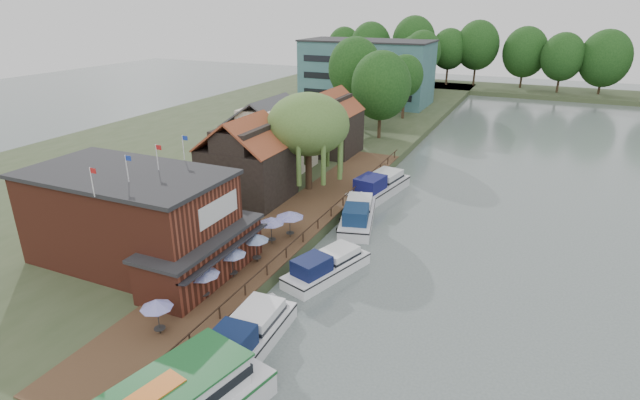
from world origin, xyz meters
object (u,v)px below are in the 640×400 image
at_px(cottage_c, 330,122).
at_px(cruiser_0, 246,333).
at_px(umbrella_2, 232,263).
at_px(cruiser_1, 327,263).
at_px(cottage_b, 270,134).
at_px(willow, 308,143).
at_px(umbrella_1, 204,283).
at_px(umbrella_0, 158,317).
at_px(umbrella_4, 271,230).
at_px(cruiser_2, 358,212).
at_px(cruiser_3, 379,183).
at_px(pub, 151,221).
at_px(hotel_block, 367,72).
at_px(umbrella_5, 290,224).
at_px(umbrella_3, 256,248).
at_px(cottage_a, 247,159).

distance_m(cottage_c, cruiser_0, 40.53).
distance_m(umbrella_2, cruiser_1, 7.30).
relative_size(cottage_b, willow, 0.92).
bearing_deg(umbrella_1, umbrella_0, -91.73).
xyz_separation_m(willow, umbrella_4, (2.90, -13.26, -3.93)).
height_order(cruiser_2, cruiser_3, cruiser_3).
bearing_deg(umbrella_0, cruiser_2, 78.84).
bearing_deg(willow, pub, -99.93).
bearing_deg(umbrella_2, willow, 99.04).
distance_m(hotel_block, cruiser_3, 50.64).
bearing_deg(willow, umbrella_4, -77.67).
bearing_deg(umbrella_5, cruiser_2, 64.30).
bearing_deg(hotel_block, umbrella_5, -76.31).
height_order(umbrella_3, cruiser_2, umbrella_3).
xyz_separation_m(hotel_block, cruiser_0, (19.12, -75.76, -5.93)).
distance_m(cruiser_0, cruiser_2, 20.52).
relative_size(umbrella_0, umbrella_4, 1.00).
bearing_deg(cottage_c, cruiser_2, -59.56).
height_order(cottage_c, cruiser_1, cottage_c).
distance_m(umbrella_3, umbrella_5, 5.03).
distance_m(umbrella_1, cruiser_0, 5.35).
relative_size(pub, umbrella_1, 8.42).
bearing_deg(umbrella_3, umbrella_1, -95.11).
xyz_separation_m(umbrella_4, umbrella_5, (0.82, 1.74, 0.00)).
relative_size(umbrella_1, cruiser_0, 0.24).
xyz_separation_m(umbrella_3, umbrella_4, (-0.54, 3.28, 0.00)).
bearing_deg(umbrella_5, umbrella_0, -93.54).
bearing_deg(hotel_block, cottage_a, -82.87).
distance_m(hotel_block, cruiser_2, 58.63).
distance_m(cottage_c, cruiser_2, 21.54).
bearing_deg(cruiser_1, hotel_block, 125.13).
height_order(cottage_b, cruiser_0, cottage_b).
bearing_deg(umbrella_5, umbrella_1, -94.25).
height_order(cottage_c, cruiser_0, cottage_c).
bearing_deg(pub, umbrella_5, 49.61).
height_order(cottage_c, willow, willow).
bearing_deg(hotel_block, umbrella_3, -77.53).
relative_size(cottage_a, cruiser_1, 0.94).
height_order(pub, umbrella_3, pub).
relative_size(hotel_block, umbrella_0, 10.69).
xyz_separation_m(umbrella_3, cruiser_1, (5.06, 2.00, -1.20)).
bearing_deg(cruiser_2, cottage_c, 105.60).
bearing_deg(umbrella_5, cruiser_3, 79.36).
distance_m(umbrella_1, umbrella_3, 5.97).
xyz_separation_m(hotel_block, umbrella_5, (15.22, -62.51, -4.86)).
height_order(cottage_b, umbrella_3, cottage_b).
relative_size(cottage_a, cottage_b, 0.90).
distance_m(cottage_b, cruiser_3, 14.71).
height_order(cruiser_1, cruiser_2, cruiser_2).
relative_size(cottage_c, umbrella_2, 3.58).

